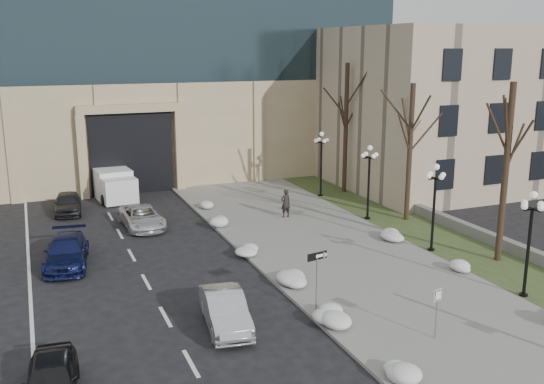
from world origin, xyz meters
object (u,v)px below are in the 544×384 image
(lamppost_c, at_px, (369,172))
(box_truck, at_px, (111,182))
(car_d, at_px, (142,217))
(lamppost_b, at_px, (435,196))
(lamppost_a, at_px, (530,230))
(pedestrian, at_px, (286,203))
(lamppost_d, at_px, (321,155))
(car_a, at_px, (51,379))
(car_b, at_px, (225,310))
(one_way_sign, at_px, (320,263))
(car_c, at_px, (66,252))
(car_e, at_px, (68,203))
(keep_sign, at_px, (437,303))

(lamppost_c, bearing_deg, box_truck, 138.04)
(car_d, xyz_separation_m, lamppost_b, (13.36, -10.28, 2.43))
(box_truck, height_order, lamppost_a, lamppost_a)
(pedestrian, bearing_deg, lamppost_b, 113.54)
(car_d, xyz_separation_m, lamppost_d, (13.36, 2.72, 2.43))
(car_a, relative_size, car_b, 0.92)
(lamppost_a, distance_m, lamppost_b, 6.50)
(pedestrian, xyz_separation_m, lamppost_c, (4.60, -2.27, 2.06))
(lamppost_a, bearing_deg, pedestrian, 106.78)
(car_b, bearing_deg, car_a, -150.11)
(car_b, distance_m, car_d, 14.56)
(car_b, distance_m, one_way_sign, 4.23)
(lamppost_d, bearing_deg, lamppost_c, -90.00)
(car_d, distance_m, lamppost_b, 17.03)
(car_a, distance_m, one_way_sign, 10.82)
(car_c, bearing_deg, lamppost_d, 31.84)
(car_e, xyz_separation_m, lamppost_c, (17.23, -8.86, 2.38))
(box_truck, height_order, one_way_sign, one_way_sign)
(car_b, xyz_separation_m, pedestrian, (8.22, 13.04, 0.32))
(car_e, xyz_separation_m, lamppost_b, (17.23, -15.36, 2.38))
(one_way_sign, relative_size, lamppost_c, 0.55)
(lamppost_a, bearing_deg, lamppost_b, 90.00)
(car_c, xyz_separation_m, car_e, (0.78, 10.17, -0.02))
(one_way_sign, distance_m, lamppost_c, 14.16)
(pedestrian, relative_size, lamppost_c, 0.38)
(lamppost_d, bearing_deg, car_a, -134.04)
(car_c, relative_size, car_d, 1.07)
(pedestrian, relative_size, lamppost_d, 0.38)
(pedestrian, height_order, lamppost_a, lamppost_a)
(car_d, relative_size, pedestrian, 2.57)
(lamppost_a, bearing_deg, car_d, 128.51)
(car_b, relative_size, car_e, 1.04)
(car_b, xyz_separation_m, lamppost_c, (12.83, 10.77, 2.38))
(pedestrian, distance_m, lamppost_a, 16.08)
(lamppost_d, bearing_deg, one_way_sign, -116.87)
(box_truck, bearing_deg, car_c, -111.60)
(box_truck, xyz_separation_m, keep_sign, (7.94, -27.39, 0.47))
(lamppost_b, relative_size, lamppost_c, 1.00)
(pedestrian, height_order, lamppost_d, lamppost_d)
(car_d, bearing_deg, car_b, -91.10)
(car_a, distance_m, lamppost_a, 19.46)
(car_c, bearing_deg, lamppost_c, 12.56)
(one_way_sign, distance_m, lamppost_b, 9.99)
(keep_sign, bearing_deg, lamppost_d, 58.37)
(car_a, xyz_separation_m, lamppost_a, (19.30, 0.45, 2.41))
(lamppost_a, bearing_deg, one_way_sign, 167.31)
(car_c, xyz_separation_m, car_d, (4.65, 5.10, -0.07))
(car_c, distance_m, one_way_sign, 13.40)
(car_b, distance_m, box_truck, 23.36)
(car_a, relative_size, one_way_sign, 1.48)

